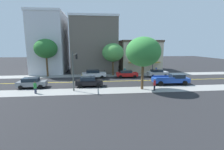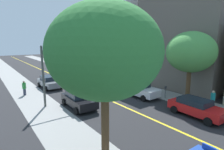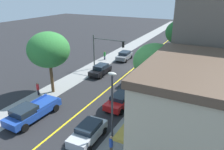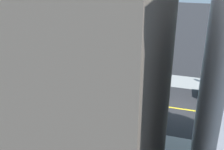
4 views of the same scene
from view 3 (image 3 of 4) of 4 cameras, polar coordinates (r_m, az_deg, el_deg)
The scene contains 22 objects.
ground_plane at distance 36.36m, azimuth 5.76°, elevation 1.77°, with size 140.00×140.00×0.00m, color #262628.
sidewalk_left at distance 34.74m, azimuth 15.47°, elevation 0.12°, with size 3.40×126.00×0.01m, color gray.
sidewalk_right at distance 38.93m, azimuth -2.92°, elevation 3.21°, with size 3.40×126.00×0.01m, color gray.
road_centerline_stripe at distance 36.36m, azimuth 5.76°, elevation 1.77°, with size 0.20×126.00×0.00m, color yellow.
pale_office_building at distance 16.70m, azimuth 26.29°, elevation -10.80°, with size 11.35×9.94×7.81m.
street_tree_left_near at distance 37.06m, azimuth 17.70°, elevation 10.67°, with size 4.70×4.70×7.90m.
street_tree_right_corner at distance 23.86m, azimuth 11.28°, elevation 3.47°, with size 4.72×4.72×7.02m.
street_tree_left_far at distance 27.05m, azimuth -16.53°, elevation 6.44°, with size 5.11×5.11×7.78m.
fire_hydrant at distance 31.78m, azimuth 12.23°, elevation -0.91°, with size 0.44×0.24×0.73m.
parking_meter at distance 27.34m, azimuth 9.75°, elevation -3.32°, with size 0.12×0.18×1.33m.
traffic_light_mast at distance 34.33m, azimuth -2.16°, elevation 7.36°, with size 5.75×0.32×5.67m.
street_lamp at distance 16.80m, azimuth 0.04°, elevation -7.44°, with size 0.70×0.36×6.64m.
red_sedan_left_curb at distance 24.20m, azimuth 2.11°, elevation -6.73°, with size 2.21×4.44×1.45m.
black_sedan_right_curb at distance 33.19m, azimuth -3.08°, elevation 1.41°, with size 2.07×4.30×1.59m.
white_sedan_left_curb at distance 29.86m, azimuth 7.82°, elevation -1.05°, with size 2.25×4.83×1.67m.
grey_sedan_right_curb at distance 40.64m, azimuth 3.31°, elevation 5.18°, with size 2.26×4.34×1.56m.
silver_sedan_left_curb at distance 19.31m, azimuth -6.38°, elevation -14.87°, with size 2.12×4.20×1.52m.
blue_pickup_truck at distance 23.33m, azimuth -20.55°, elevation -9.07°, with size 2.49×6.09×1.75m.
pedestrian_green_shirt at distance 40.65m, azimuth -1.97°, elevation 5.27°, with size 0.39×0.39×1.65m.
pedestrian_teal_shirt at distance 23.25m, azimuth 8.02°, elevation -7.83°, with size 0.38×0.38×1.74m.
pedestrian_red_shirt at distance 28.22m, azimuth -19.15°, elevation -3.43°, with size 0.33×0.33×1.68m.
pedestrian_blue_shirt at distance 17.64m, azimuth -0.24°, elevation -18.11°, with size 0.32×0.32×1.80m.
Camera 3 is at (-12.22, 31.98, 12.22)m, focal length 34.31 mm.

